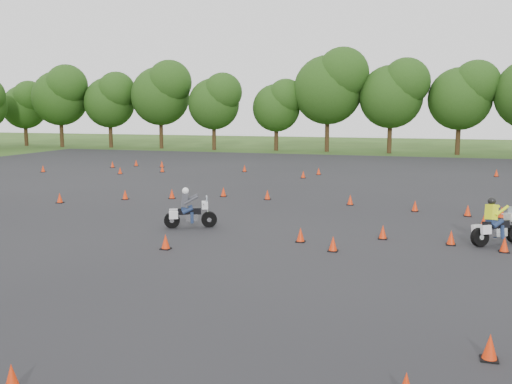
# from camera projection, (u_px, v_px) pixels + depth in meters

# --- Properties ---
(ground) EXTENTS (140.00, 140.00, 0.00)m
(ground) POSITION_uv_depth(u_px,v_px,m) (220.00, 247.00, 18.11)
(ground) COLOR #2D5119
(ground) RESTS_ON ground
(asphalt_pad) EXTENTS (62.00, 62.00, 0.00)m
(asphalt_pad) POSITION_uv_depth(u_px,v_px,m) (270.00, 214.00, 23.79)
(asphalt_pad) COLOR black
(asphalt_pad) RESTS_ON ground
(treeline) EXTENTS (87.15, 32.62, 10.74)m
(treeline) POSITION_uv_depth(u_px,v_px,m) (377.00, 105.00, 49.89)
(treeline) COLOR #204012
(treeline) RESTS_ON ground
(traffic_cones) EXTENTS (36.19, 32.92, 0.45)m
(traffic_cones) POSITION_uv_depth(u_px,v_px,m) (260.00, 209.00, 23.70)
(traffic_cones) COLOR red
(traffic_cones) RESTS_ON asphalt_pad
(rider_grey) EXTENTS (2.02, 1.32, 1.50)m
(rider_grey) POSITION_uv_depth(u_px,v_px,m) (190.00, 208.00, 20.91)
(rider_grey) COLOR #3F3F46
(rider_grey) RESTS_ON ground
(rider_yellow) EXTENTS (1.98, 1.67, 1.54)m
(rider_yellow) POSITION_uv_depth(u_px,v_px,m) (499.00, 222.00, 18.20)
(rider_yellow) COLOR #DFF315
(rider_yellow) RESTS_ON ground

